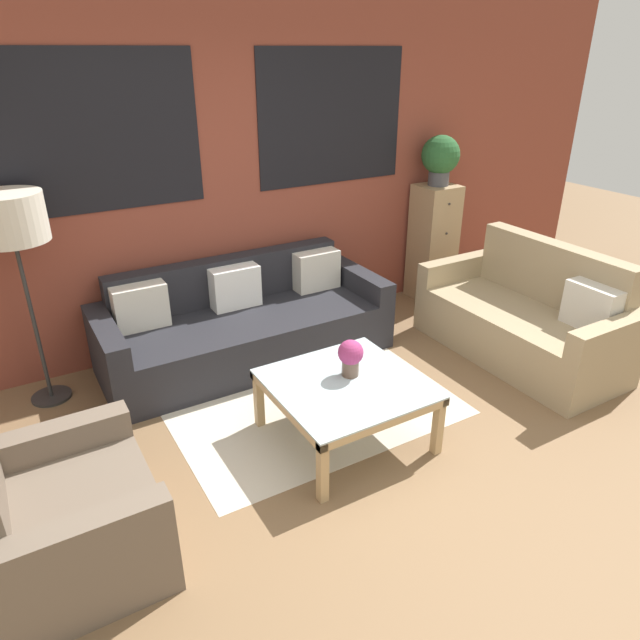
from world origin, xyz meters
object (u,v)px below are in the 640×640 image
at_px(drawer_cabinet, 433,243).
at_px(coffee_table, 346,391).
at_px(floor_lamp, 10,224).
at_px(couch_dark, 245,326).
at_px(settee_vintage, 525,321).
at_px(armchair_corner, 62,519).
at_px(flower_vase, 351,356).
at_px(potted_plant, 440,157).

bearing_deg(drawer_cabinet, coffee_table, -142.38).
height_order(floor_lamp, drawer_cabinet, floor_lamp).
bearing_deg(couch_dark, coffee_table, -85.35).
bearing_deg(settee_vintage, armchair_corner, -174.18).
relative_size(couch_dark, settee_vintage, 1.37).
height_order(armchair_corner, flower_vase, armchair_corner).
xyz_separation_m(drawer_cabinet, flower_vase, (-1.98, -1.52, -0.01)).
distance_m(floor_lamp, potted_plant, 3.66).
height_order(couch_dark, settee_vintage, settee_vintage).
bearing_deg(drawer_cabinet, couch_dark, -173.99).
bearing_deg(coffee_table, armchair_corner, -174.95).
relative_size(floor_lamp, drawer_cabinet, 1.32).
height_order(drawer_cabinet, potted_plant, potted_plant).
bearing_deg(armchair_corner, drawer_cabinet, 24.65).
xyz_separation_m(coffee_table, floor_lamp, (-1.61, 1.50, 0.95)).
bearing_deg(flower_vase, floor_lamp, 139.46).
bearing_deg(drawer_cabinet, floor_lamp, -178.77).
xyz_separation_m(settee_vintage, potted_plant, (0.15, 1.37, 1.10)).
height_order(settee_vintage, drawer_cabinet, drawer_cabinet).
distance_m(potted_plant, flower_vase, 2.63).
bearing_deg(coffee_table, couch_dark, 94.65).
height_order(settee_vintage, flower_vase, settee_vintage).
relative_size(coffee_table, flower_vase, 3.70).
xyz_separation_m(potted_plant, flower_vase, (-1.98, -1.52, -0.84)).
bearing_deg(coffee_table, floor_lamp, 136.91).
bearing_deg(couch_dark, floor_lamp, 174.30).
distance_m(settee_vintage, drawer_cabinet, 1.40).
xyz_separation_m(settee_vintage, floor_lamp, (-3.51, 1.29, 1.01)).
distance_m(couch_dark, coffee_table, 1.36).
xyz_separation_m(settee_vintage, coffee_table, (-1.90, -0.22, 0.06)).
xyz_separation_m(armchair_corner, drawer_cabinet, (3.78, 1.73, 0.30)).
bearing_deg(floor_lamp, flower_vase, -40.54).
bearing_deg(potted_plant, armchair_corner, -155.35).
relative_size(settee_vintage, potted_plant, 3.65).
bearing_deg(couch_dark, drawer_cabinet, 6.01).
xyz_separation_m(armchair_corner, potted_plant, (3.78, 1.73, 1.13)).
distance_m(couch_dark, settee_vintage, 2.31).
distance_m(couch_dark, flower_vase, 1.33).
bearing_deg(potted_plant, settee_vintage, -96.38).
distance_m(settee_vintage, coffee_table, 1.91).
distance_m(coffee_table, drawer_cabinet, 2.60).
xyz_separation_m(couch_dark, potted_plant, (2.16, 0.23, 1.13)).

